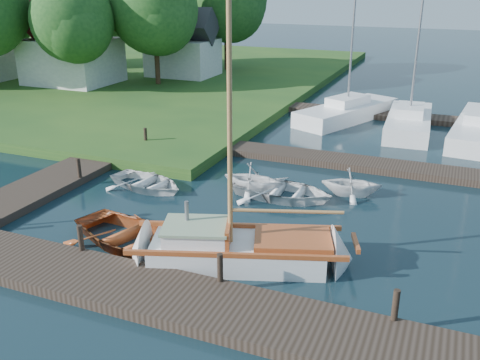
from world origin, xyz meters
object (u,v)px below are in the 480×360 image
at_px(tender_d, 352,181).
at_px(house_c, 183,49).
at_px(mooring_post_3, 396,305).
at_px(mooring_post_5, 146,136).
at_px(tender_c, 283,188).
at_px(dinghy, 128,232).
at_px(marina_boat_2, 409,120).
at_px(mooring_post_2, 220,268).
at_px(tender_b, 253,177).
at_px(tree_3, 155,9).
at_px(tree_2, 73,19).
at_px(mooring_post_4, 79,168).
at_px(tree_5, 4,8).
at_px(marina_boat_1, 347,110).
at_px(marina_boat_3, 480,126).
at_px(sailboat, 243,252).
at_px(tender_a, 147,180).
at_px(house_a, 71,49).

xyz_separation_m(tender_d, house_c, (-17.37, 18.97, 1.99)).
bearing_deg(tender_d, mooring_post_3, -171.38).
distance_m(mooring_post_5, tender_c, 8.66).
bearing_deg(dinghy, marina_boat_2, -2.83).
height_order(mooring_post_2, mooring_post_5, same).
bearing_deg(mooring_post_3, tender_b, 132.06).
bearing_deg(mooring_post_5, tree_3, 118.20).
bearing_deg(tree_2, tender_c, -32.89).
xyz_separation_m(mooring_post_3, marina_boat_2, (-1.62, 18.50, -0.12)).
distance_m(marina_boat_2, tree_2, 22.87).
xyz_separation_m(mooring_post_5, house_c, (-7.00, 17.00, 1.88)).
bearing_deg(dinghy, mooring_post_4, 70.35).
distance_m(tree_3, tree_5, 16.13).
bearing_deg(dinghy, tree_3, 46.63).
bearing_deg(marina_boat_1, tender_c, -155.31).
xyz_separation_m(tender_d, marina_boat_3, (4.56, 10.68, -0.01)).
height_order(tender_d, marina_boat_2, marina_boat_2).
bearing_deg(tender_d, mooring_post_4, 96.76).
xyz_separation_m(marina_boat_2, house_c, (-18.38, 8.50, 2.00)).
relative_size(mooring_post_4, sailboat, 0.08).
distance_m(mooring_post_3, mooring_post_5, 16.40).
bearing_deg(tree_2, tender_d, -27.28).
relative_size(tender_b, marina_boat_3, 0.19).
relative_size(mooring_post_3, tender_b, 0.33).
relative_size(mooring_post_4, tree_5, 0.10).
distance_m(tender_a, tender_c, 5.40).
xyz_separation_m(mooring_post_4, marina_boat_2, (11.38, 13.50, -0.12)).
relative_size(mooring_post_3, house_a, 0.13).
distance_m(marina_boat_2, marina_boat_3, 3.55).
height_order(tender_d, house_c, house_c).
relative_size(house_c, tree_5, 0.65).
height_order(sailboat, tree_2, sailboat).
relative_size(tender_c, tree_2, 0.49).
xyz_separation_m(mooring_post_2, house_c, (-15.50, 27.00, 1.88)).
height_order(tender_c, tender_d, tender_d).
relative_size(mooring_post_5, house_c, 0.15).
bearing_deg(house_c, mooring_post_4, -72.35).
relative_size(dinghy, house_c, 0.80).
distance_m(sailboat, tree_2, 26.59).
bearing_deg(marina_boat_2, sailboat, 167.21).
xyz_separation_m(mooring_post_4, house_a, (-13.00, 16.00, 2.26)).
relative_size(dinghy, marina_boat_3, 0.33).
bearing_deg(tender_b, marina_boat_1, -3.36).
bearing_deg(mooring_post_4, marina_boat_2, 49.86).
height_order(marina_boat_2, house_c, marina_boat_2).
bearing_deg(tree_5, tender_c, -30.54).
bearing_deg(tender_c, sailboat, -173.18).
relative_size(dinghy, tender_c, 1.10).
relative_size(mooring_post_2, marina_boat_1, 0.07).
bearing_deg(tender_a, mooring_post_4, 116.74).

